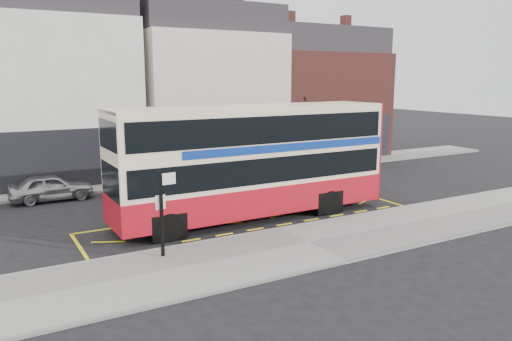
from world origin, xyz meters
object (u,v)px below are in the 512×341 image
bus_stop_post (163,205)px  car_grey (194,172)px  car_white (345,159)px  double_decker_bus (253,160)px  car_silver (51,187)px  street_tree_right (300,105)px

bus_stop_post → car_grey: size_ratio=0.75×
car_white → bus_stop_post: bearing=124.3°
double_decker_bus → car_grey: size_ratio=3.14×
bus_stop_post → car_grey: (5.47, 10.65, -1.22)m
double_decker_bus → bus_stop_post: double_decker_bus is taller
car_white → car_silver: bearing=90.7°
car_silver → car_grey: (7.50, 0.42, -0.03)m
car_white → double_decker_bus: bearing=125.1°
bus_stop_post → street_tree_right: 19.31m
car_grey → car_white: (10.06, -0.80, 0.06)m
bus_stop_post → car_silver: 10.49m
double_decker_bus → bus_stop_post: bearing=-149.7°
car_silver → street_tree_right: bearing=-80.5°
car_silver → car_white: size_ratio=0.82×
bus_stop_post → car_grey: 12.03m
car_white → street_tree_right: bearing=26.1°
bus_stop_post → car_white: 18.43m
double_decker_bus → car_grey: double_decker_bus is taller
bus_stop_post → street_tree_right: bearing=38.0°
car_grey → street_tree_right: (8.66, 2.34, 3.39)m
double_decker_bus → street_tree_right: (9.19, 10.06, 1.54)m
bus_stop_post → car_silver: (-2.03, 10.23, -1.19)m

